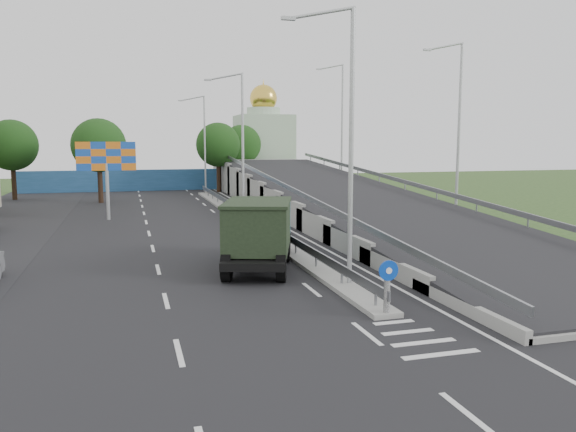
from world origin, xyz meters
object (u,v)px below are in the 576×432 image
object	(u,v)px
sign_bollard	(387,286)
church	(264,143)
lamp_post_mid	(240,137)
lamp_post_far	(203,139)
dump_truck	(260,230)
lamp_post_near	(347,133)
billboard	(106,161)

from	to	relation	value
sign_bollard	church	world-z (taller)	church
lamp_post_mid	lamp_post_far	xyz separation A→B (m)	(0.00, 20.00, 0.00)
lamp_post_mid	dump_truck	bearing A→B (deg)	-98.20
lamp_post_near	dump_truck	distance (m)	6.44
lamp_post_far	church	size ratio (longest dim) A/B	0.73
sign_bollard	lamp_post_mid	world-z (taller)	lamp_post_mid
lamp_post_near	church	world-z (taller)	church
church	dump_truck	bearing A→B (deg)	-103.75
lamp_post_near	church	size ratio (longest dim) A/B	0.73
lamp_post_near	lamp_post_mid	xyz separation A→B (m)	(0.00, 20.00, 0.00)
lamp_post_mid	dump_truck	world-z (taller)	lamp_post_mid
church	billboard	xyz separation A→B (m)	(-19.00, -32.00, -1.12)
dump_truck	lamp_post_near	bearing A→B (deg)	-44.73
lamp_post_far	billboard	xyz separation A→B (m)	(-9.11, -18.00, -1.62)
lamp_post_mid	church	bearing A→B (deg)	73.78
lamp_post_far	church	distance (m)	17.15
sign_bollard	lamp_post_far	world-z (taller)	lamp_post_far
lamp_post_far	church	xyz separation A→B (m)	(9.89, 14.00, -0.50)
church	lamp_post_far	bearing A→B (deg)	-125.24
church	sign_bollard	bearing A→B (deg)	-99.81
sign_bollard	dump_truck	xyz separation A→B (m)	(-2.14, 8.23, 0.64)
lamp_post_near	lamp_post_mid	world-z (taller)	same
sign_bollard	billboard	xyz separation A→B (m)	(-9.00, 25.83, 3.15)
lamp_post_near	billboard	size ratio (longest dim) A/B	1.83
lamp_post_far	lamp_post_mid	bearing A→B (deg)	-90.00
dump_truck	billboard	bearing A→B (deg)	129.52
lamp_post_mid	billboard	size ratio (longest dim) A/B	1.83
church	dump_truck	xyz separation A→B (m)	(-12.14, -49.60, -3.64)
church	billboard	size ratio (longest dim) A/B	2.51
lamp_post_near	dump_truck	bearing A→B (deg)	117.05
lamp_post_mid	lamp_post_far	distance (m)	20.00
lamp_post_near	church	bearing A→B (deg)	79.62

